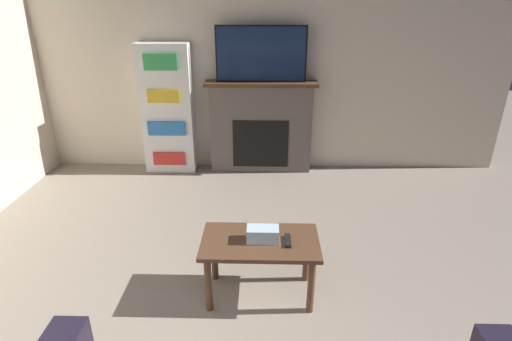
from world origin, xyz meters
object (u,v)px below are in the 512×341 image
object	(u,v)px
tv	(261,54)
coffee_table	(260,250)
bookshelf	(168,110)
fireplace	(261,127)

from	to	relation	value
tv	coffee_table	bearing A→B (deg)	-89.24
tv	bookshelf	world-z (taller)	tv
fireplace	coffee_table	distance (m)	2.32
tv	bookshelf	distance (m)	1.29
fireplace	bookshelf	xyz separation A→B (m)	(-1.11, -0.02, 0.21)
fireplace	bookshelf	bearing A→B (deg)	-178.88
tv	coffee_table	xyz separation A→B (m)	(0.03, -2.29, -1.03)
tv	bookshelf	bearing A→B (deg)	-179.90
fireplace	tv	xyz separation A→B (m)	(0.00, -0.02, 0.86)
coffee_table	bookshelf	distance (m)	2.59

